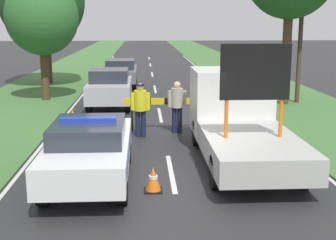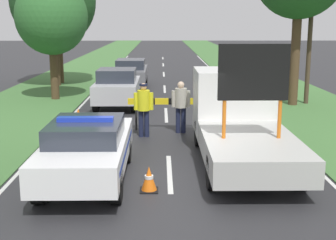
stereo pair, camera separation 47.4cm
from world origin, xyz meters
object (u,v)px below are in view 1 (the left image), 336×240
object	(u,v)px
traffic_cone_centre_front	(153,179)
queued_car_suv_grey	(121,72)
traffic_cone_near_police	(83,126)
queued_car_sedan_silver	(110,88)
roadside_tree_far_left	(41,1)
traffic_cone_behind_barrier	(247,124)
utility_pole	(301,24)
police_officer	(140,105)
work_truck	(238,117)
pedestrian_civilian	(177,103)
road_barrier	(164,104)
roadside_tree_near_right	(42,17)
traffic_cone_near_truck	(73,117)
police_car	(90,149)

from	to	relation	value
traffic_cone_centre_front	queued_car_suv_grey	xyz separation A→B (m)	(-1.45, 17.00, 0.54)
traffic_cone_near_police	queued_car_sedan_silver	distance (m)	5.34
queued_car_suv_grey	roadside_tree_far_left	bearing A→B (deg)	-1.15
traffic_cone_near_police	traffic_cone_centre_front	xyz separation A→B (m)	(2.15, -5.08, -0.07)
traffic_cone_near_police	roadside_tree_far_left	xyz separation A→B (m)	(-3.56, 12.01, 4.38)
traffic_cone_behind_barrier	roadside_tree_far_left	size ratio (longest dim) A/B	0.07
traffic_cone_near_police	utility_pole	bearing A→B (deg)	33.09
traffic_cone_near_police	police_officer	bearing A→B (deg)	-4.81
work_truck	utility_pole	world-z (taller)	utility_pole
police_officer	queued_car_suv_grey	distance (m)	12.14
work_truck	traffic_cone_near_police	bearing A→B (deg)	-26.52
pedestrian_civilian	utility_pole	size ratio (longest dim) A/B	0.25
road_barrier	traffic_cone_behind_barrier	size ratio (longest dim) A/B	5.53
queued_car_suv_grey	roadside_tree_near_right	distance (m)	6.48
work_truck	utility_pole	distance (m)	9.66
queued_car_sedan_silver	utility_pole	size ratio (longest dim) A/B	0.58
road_barrier	traffic_cone_behind_barrier	distance (m)	2.90
roadside_tree_far_left	utility_pole	xyz separation A→B (m)	(12.50, -6.18, -1.20)
traffic_cone_near_police	roadside_tree_near_right	world-z (taller)	roadside_tree_near_right
traffic_cone_near_police	traffic_cone_behind_barrier	bearing A→B (deg)	5.57
queued_car_sedan_silver	pedestrian_civilian	bearing A→B (deg)	117.37
pedestrian_civilian	traffic_cone_near_police	world-z (taller)	pedestrian_civilian
police_officer	roadside_tree_near_right	size ratio (longest dim) A/B	0.31
queued_car_sedan_silver	roadside_tree_near_right	xyz separation A→B (m)	(-3.13, 1.94, 2.97)
traffic_cone_near_police	traffic_cone_near_truck	xyz separation A→B (m)	(-0.61, 1.96, -0.08)
work_truck	police_officer	xyz separation A→B (m)	(-2.66, 2.26, -0.06)
traffic_cone_near_police	utility_pole	distance (m)	11.13
police_car	traffic_cone_behind_barrier	world-z (taller)	police_car
road_barrier	queued_car_sedan_silver	world-z (taller)	queued_car_sedan_silver
work_truck	roadside_tree_near_right	distance (m)	12.30
roadside_tree_near_right	roadside_tree_far_left	bearing A→B (deg)	101.32
pedestrian_civilian	traffic_cone_centre_front	distance (m)	5.59
traffic_cone_centre_front	queued_car_suv_grey	bearing A→B (deg)	94.87
traffic_cone_near_truck	police_car	bearing A→B (deg)	-78.22
roadside_tree_far_left	traffic_cone_near_police	bearing A→B (deg)	-73.48
police_officer	traffic_cone_near_truck	xyz separation A→B (m)	(-2.47, 2.12, -0.77)
roadside_tree_far_left	road_barrier	bearing A→B (deg)	-60.97
traffic_cone_centre_front	traffic_cone_near_truck	bearing A→B (deg)	111.34
work_truck	roadside_tree_near_right	xyz separation A→B (m)	(-7.13, 9.65, 2.73)
road_barrier	pedestrian_civilian	xyz separation A→B (m)	(0.40, -0.41, 0.10)
pedestrian_civilian	traffic_cone_behind_barrier	size ratio (longest dim) A/B	3.46
pedestrian_civilian	traffic_cone_near_police	size ratio (longest dim) A/B	2.45
police_officer	traffic_cone_centre_front	bearing A→B (deg)	72.00
traffic_cone_centre_front	traffic_cone_near_truck	distance (m)	7.56
traffic_cone_centre_front	queued_car_sedan_silver	size ratio (longest dim) A/B	0.14
queued_car_sedan_silver	queued_car_suv_grey	world-z (taller)	queued_car_sedan_silver
traffic_cone_behind_barrier	roadside_tree_far_left	world-z (taller)	roadside_tree_far_left
traffic_cone_near_truck	queued_car_suv_grey	bearing A→B (deg)	82.53
pedestrian_civilian	police_officer	bearing A→B (deg)	-134.53
work_truck	roadside_tree_near_right	size ratio (longest dim) A/B	1.05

